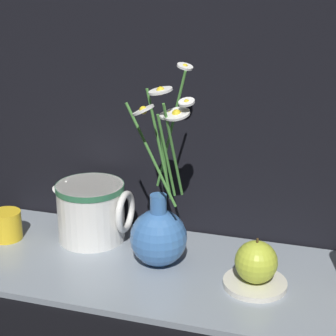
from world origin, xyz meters
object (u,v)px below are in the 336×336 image
object	(u,v)px
vase_with_flowers	(159,231)
orange_fruit	(256,262)
ceramic_pitcher	(92,209)
yellow_mug	(5,225)

from	to	relation	value
vase_with_flowers	orange_fruit	size ratio (longest dim) A/B	4.47
vase_with_flowers	ceramic_pitcher	bearing A→B (deg)	159.43
yellow_mug	orange_fruit	size ratio (longest dim) A/B	0.87
yellow_mug	ceramic_pitcher	bearing A→B (deg)	16.57
yellow_mug	orange_fruit	bearing A→B (deg)	-3.98
vase_with_flowers	ceramic_pitcher	xyz separation A→B (m)	(-0.17, 0.06, -0.00)
orange_fruit	vase_with_flowers	bearing A→B (deg)	171.89
vase_with_flowers	orange_fruit	distance (m)	0.19
ceramic_pitcher	orange_fruit	world-z (taller)	ceramic_pitcher
yellow_mug	ceramic_pitcher	xyz separation A→B (m)	(0.18, 0.05, 0.04)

